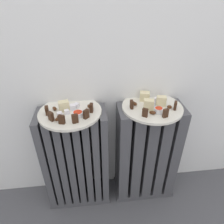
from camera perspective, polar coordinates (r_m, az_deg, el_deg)
The scene contains 35 objects.
radiator_left at distance 1.15m, azimuth -10.04°, elevation -13.35°, with size 0.35×0.17×0.61m.
radiator_right at distance 1.18m, azimuth 9.71°, elevation -11.77°, with size 0.35×0.17×0.61m.
plate_left at distance 0.96m, azimuth -11.80°, elevation -0.02°, with size 0.29×0.29×0.01m, color silver.
plate_right at distance 0.99m, azimuth 11.34°, elevation 1.39°, with size 0.29×0.29×0.01m, color silver.
dark_cake_slice_left_0 at distance 0.94m, azimuth -18.01°, elevation 0.39°, with size 0.03×0.01×0.04m, color #382114.
dark_cake_slice_left_1 at distance 0.90m, azimuth -16.97°, elevation -1.20°, with size 0.03×0.01×0.04m, color #382114.
dark_cake_slice_left_2 at distance 0.86m, azimuth -14.16°, elevation -2.08°, with size 0.03×0.01×0.04m, color #382114.
dark_cake_slice_left_3 at distance 0.86m, azimuth -10.48°, elevation -1.86°, with size 0.03×0.01×0.04m, color #382114.
dark_cake_slice_left_4 at distance 0.88m, azimuth -7.36°, elevation -0.59°, with size 0.03×0.01×0.04m, color #382114.
dark_cake_slice_left_5 at distance 0.92m, azimuth -5.91°, elevation 1.19°, with size 0.03×0.01×0.04m, color #382114.
marble_cake_slice_left_0 at distance 0.95m, azimuth -13.50°, elevation 1.67°, with size 0.05×0.03×0.05m, color beige.
turkish_delight_left_0 at distance 0.93m, azimuth -12.71°, elevation 0.05°, with size 0.02×0.02×0.02m, color white.
turkish_delight_left_1 at distance 0.97m, azimuth -10.08°, elevation 1.87°, with size 0.02×0.02×0.02m, color white.
turkish_delight_left_2 at distance 0.92m, azimuth -14.63°, elevation -0.69°, with size 0.02×0.02×0.02m, color white.
turkish_delight_left_3 at distance 0.96m, azimuth -11.13°, elevation 1.38°, with size 0.03×0.03×0.03m, color white.
medjool_date_left_0 at distance 1.00m, azimuth -13.27°, elevation 2.28°, with size 0.03×0.02×0.01m, color #4C2814.
medjool_date_left_1 at distance 0.90m, azimuth -15.32°, elevation -1.97°, with size 0.02×0.02×0.01m, color #4C2814.
medjool_date_left_2 at distance 0.96m, azimuth -6.40°, elevation 1.69°, with size 0.03×0.02×0.01m, color #4C2814.
medjool_date_left_3 at distance 0.98m, azimuth -16.03°, elevation 0.97°, with size 0.03×0.02×0.01m, color #4C2814.
jam_bowl_left at distance 0.90m, azimuth -9.66°, elevation -0.51°, with size 0.05×0.05×0.02m.
dark_cake_slice_right_0 at distance 0.95m, azimuth 5.62°, elevation 2.15°, with size 0.02×0.01×0.04m, color #382114.
dark_cake_slice_right_1 at distance 0.89m, azimuth 9.39°, elevation -0.18°, with size 0.02×0.01×0.04m, color #382114.
dark_cake_slice_right_2 at distance 0.91m, azimuth 14.99°, elevation -0.34°, with size 0.02×0.01×0.04m, color #382114.
dark_cake_slice_right_3 at distance 0.98m, azimuth 17.55°, elevation 1.75°, with size 0.02×0.01×0.04m, color #382114.
marble_cake_slice_right_0 at distance 0.99m, azimuth 13.83°, elevation 3.04°, with size 0.04×0.03×0.05m, color beige.
marble_cake_slice_right_1 at distance 0.95m, azimuth 10.39°, elevation 2.09°, with size 0.05×0.03×0.05m, color beige.
marble_cake_slice_right_2 at distance 1.02m, azimuth 9.26°, elevation 4.43°, with size 0.05×0.04×0.04m, color beige.
turkish_delight_right_0 at distance 0.99m, azimuth 11.33°, elevation 2.27°, with size 0.02×0.02×0.02m, color white.
turkish_delight_right_1 at distance 1.03m, azimuth 12.53°, elevation 3.39°, with size 0.02×0.02×0.02m, color white.
medjool_date_right_0 at distance 0.92m, azimuth 11.45°, elevation -0.16°, with size 0.03×0.02×0.02m, color #4C2814.
medjool_date_right_1 at distance 0.98m, azimuth 6.44°, elevation 2.38°, with size 0.03×0.02×0.02m, color #4C2814.
medjool_date_right_2 at distance 0.99m, azimuth 16.03°, elevation 1.42°, with size 0.02×0.02×0.02m, color #4C2814.
medjool_date_right_3 at distance 1.06m, azimuth 13.99°, elevation 4.02°, with size 0.03×0.02×0.01m, color #4C2814.
jam_bowl_right at distance 0.94m, azimuth 13.12°, elevation 0.60°, with size 0.04×0.04×0.02m.
fork at distance 1.01m, azimuth 11.55°, elevation 2.24°, with size 0.04×0.09×0.00m.
Camera 1 is at (-0.09, -0.53, 1.11)m, focal length 32.16 mm.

